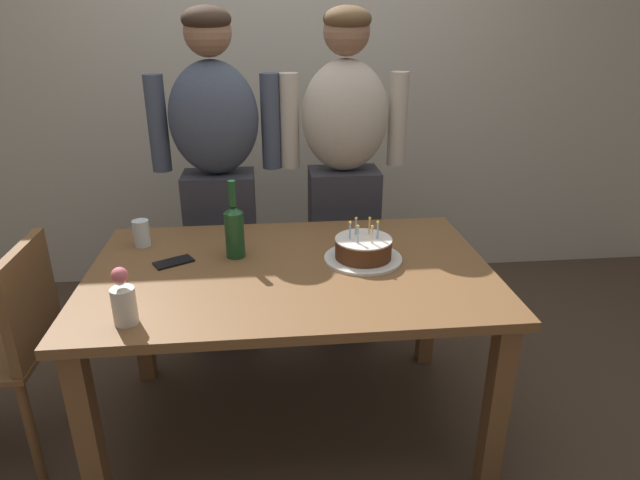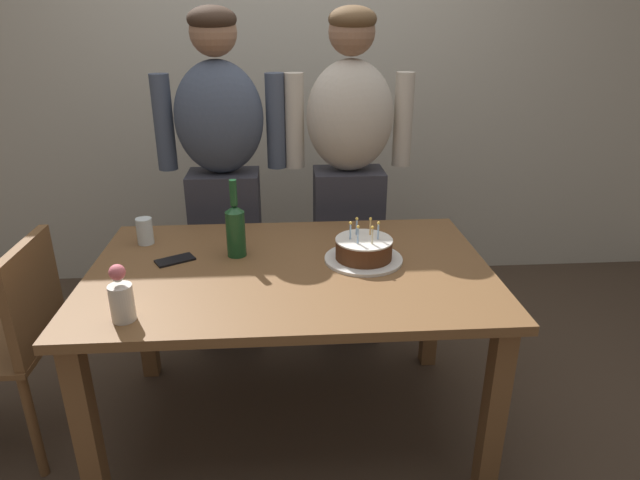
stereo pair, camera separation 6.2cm
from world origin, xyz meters
TOP-DOWN VIEW (x-y plane):
  - ground_plane at (0.00, 0.00)m, footprint 10.00×10.00m
  - back_wall at (0.00, 1.55)m, footprint 5.20×0.10m
  - dining_table at (0.00, 0.00)m, footprint 1.50×0.96m
  - birthday_cake at (0.28, 0.04)m, footprint 0.30×0.30m
  - water_glass_near at (-0.59, 0.27)m, footprint 0.07×0.07m
  - wine_bottle at (-0.21, 0.12)m, footprint 0.08×0.08m
  - cell_phone at (-0.44, 0.08)m, footprint 0.16×0.13m
  - flower_vase at (-0.52, -0.35)m, footprint 0.07×0.07m
  - person_man_bearded at (-0.31, 0.71)m, footprint 0.61×0.27m
  - person_woman_cardigan at (0.30, 0.71)m, footprint 0.61×0.27m
  - dining_chair at (-1.04, -0.03)m, footprint 0.42×0.42m

SIDE VIEW (x-z plane):
  - ground_plane at x=0.00m, z-range 0.00..0.00m
  - dining_chair at x=-1.04m, z-range 0.08..0.95m
  - dining_table at x=0.00m, z-range 0.27..1.01m
  - cell_phone at x=-0.44m, z-range 0.74..0.75m
  - birthday_cake at x=0.28m, z-range 0.70..0.86m
  - water_glass_near at x=-0.59m, z-range 0.74..0.85m
  - flower_vase at x=-0.52m, z-range 0.73..0.91m
  - wine_bottle at x=-0.21m, z-range 0.70..1.01m
  - person_man_bearded at x=-0.31m, z-range 0.04..1.70m
  - person_woman_cardigan at x=0.30m, z-range 0.04..1.70m
  - back_wall at x=0.00m, z-range 0.00..2.60m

